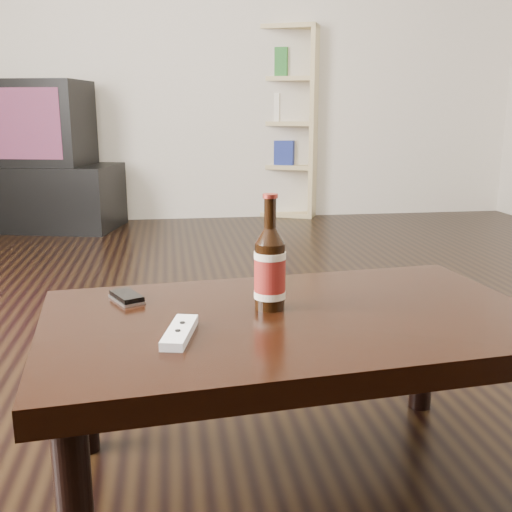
{
  "coord_description": "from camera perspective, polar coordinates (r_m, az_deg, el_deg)",
  "views": [
    {
      "loc": [
        -0.22,
        -1.61,
        0.81
      ],
      "look_at": [
        -0.04,
        -0.39,
        0.51
      ],
      "focal_mm": 42.0,
      "sensor_mm": 36.0,
      "label": 1
    }
  ],
  "objects": [
    {
      "name": "remote",
      "position": [
        1.15,
        -7.27,
        -7.2
      ],
      "size": [
        0.08,
        0.16,
        0.02
      ],
      "rotation": [
        0.0,
        0.0,
        -0.23
      ],
      "color": "white",
      "rests_on": "coffee_table"
    },
    {
      "name": "floor",
      "position": [
        1.82,
        -0.7,
        -12.93
      ],
      "size": [
        5.0,
        6.0,
        0.01
      ],
      "primitive_type": "cube",
      "color": "black",
      "rests_on": "ground"
    },
    {
      "name": "wall_back",
      "position": [
        4.66,
        -6.04,
        20.22
      ],
      "size": [
        5.0,
        0.02,
        2.7
      ],
      "primitive_type": "cube",
      "color": "beige",
      "rests_on": "ground"
    },
    {
      "name": "tv",
      "position": [
        4.47,
        -20.63,
        11.76
      ],
      "size": [
        0.85,
        0.64,
        0.57
      ],
      "rotation": [
        0.0,
        0.0,
        -0.25
      ],
      "color": "black",
      "rests_on": "tv_stand"
    },
    {
      "name": "phone",
      "position": [
        1.39,
        -12.21,
        -3.86
      ],
      "size": [
        0.09,
        0.11,
        0.02
      ],
      "rotation": [
        0.0,
        0.0,
        0.45
      ],
      "color": "#A5A4A6",
      "rests_on": "coffee_table"
    },
    {
      "name": "bookshelf",
      "position": [
        4.86,
        1.27,
        12.87
      ],
      "size": [
        0.85,
        0.64,
        1.43
      ],
      "rotation": [
        0.0,
        0.0,
        -0.43
      ],
      "color": "tan",
      "rests_on": "floor"
    },
    {
      "name": "beer_bottle",
      "position": [
        1.28,
        1.33,
        -1.26
      ],
      "size": [
        0.09,
        0.09,
        0.25
      ],
      "rotation": [
        0.0,
        0.0,
        0.35
      ],
      "color": "black",
      "rests_on": "coffee_table"
    },
    {
      "name": "coffee_table",
      "position": [
        1.29,
        3.59,
        -7.71
      ],
      "size": [
        1.1,
        0.71,
        0.39
      ],
      "rotation": [
        0.0,
        0.0,
        0.1
      ],
      "color": "black",
      "rests_on": "floor"
    },
    {
      "name": "tv_stand",
      "position": [
        4.51,
        -20.09,
        5.33
      ],
      "size": [
        1.22,
        0.81,
        0.45
      ],
      "primitive_type": "cube",
      "rotation": [
        0.0,
        0.0,
        -0.25
      ],
      "color": "black",
      "rests_on": "floor"
    }
  ]
}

